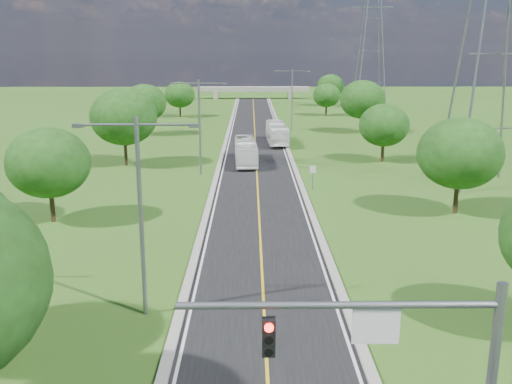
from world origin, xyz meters
TOP-DOWN VIEW (x-y plane):
  - ground at (0.00, 60.00)m, footprint 260.00×260.00m
  - road at (0.00, 66.00)m, footprint 8.00×150.00m
  - curb_left at (-4.25, 66.00)m, footprint 0.50×150.00m
  - curb_right at (4.25, 66.00)m, footprint 0.50×150.00m
  - signal_mast at (3.68, -1.00)m, footprint 8.54×0.33m
  - speed_limit_sign at (5.20, 37.98)m, footprint 0.55×0.09m
  - overpass at (0.00, 140.00)m, footprint 30.00×3.00m
  - streetlight_near_left at (-6.00, 12.00)m, footprint 5.90×0.25m
  - streetlight_mid_left at (-6.00, 45.00)m, footprint 5.90×0.25m
  - streetlight_far_right at (6.00, 78.00)m, footprint 5.90×0.25m
  - power_tower_near at (22.00, 40.00)m, footprint 9.00×6.40m
  - power_tower_far at (26.00, 115.00)m, footprint 9.00×6.40m
  - tree_lb at (-16.00, 28.00)m, footprint 6.30×6.30m
  - tree_lc at (-15.00, 50.00)m, footprint 7.56×7.56m
  - tree_ld at (-17.00, 74.00)m, footprint 6.72×6.72m
  - tree_le at (-14.50, 98.00)m, footprint 5.88×5.88m
  - tree_rb at (16.00, 30.00)m, footprint 6.72×6.72m
  - tree_rc at (15.00, 52.00)m, footprint 5.88×5.88m
  - tree_rd at (17.00, 76.00)m, footprint 7.14×7.14m
  - tree_re at (14.50, 100.00)m, footprint 5.46×5.46m
  - tree_rf at (18.00, 120.00)m, footprint 6.30×6.30m
  - bus_outbound at (3.05, 65.14)m, footprint 2.87×10.68m
  - bus_inbound at (-1.24, 50.85)m, footprint 2.80×10.27m

SIDE VIEW (x-z plane):
  - ground at x=0.00m, z-range 0.00..0.00m
  - road at x=0.00m, z-range 0.00..0.06m
  - curb_left at x=-4.25m, z-range 0.00..0.22m
  - curb_right at x=4.25m, z-range 0.00..0.22m
  - bus_inbound at x=-1.24m, z-range 0.06..2.90m
  - bus_outbound at x=3.05m, z-range 0.06..3.01m
  - speed_limit_sign at x=5.20m, z-range 0.40..2.80m
  - overpass at x=0.00m, z-range 0.81..4.01m
  - tree_re at x=14.50m, z-range 0.85..7.20m
  - tree_le at x=-14.50m, z-range 0.91..7.75m
  - tree_rc at x=15.00m, z-range 0.91..7.75m
  - tree_lb at x=-16.00m, z-range 0.98..8.31m
  - tree_rf at x=18.00m, z-range 0.98..8.31m
  - signal_mast at x=3.68m, z-range 1.31..8.51m
  - tree_ld at x=-17.00m, z-range 1.05..8.86m
  - tree_rb at x=16.00m, z-range 1.05..8.86m
  - tree_rd at x=17.00m, z-range 1.11..9.42m
  - tree_lc at x=-15.00m, z-range 1.18..9.97m
  - streetlight_near_left at x=-6.00m, z-range 0.94..10.94m
  - streetlight_mid_left at x=-6.00m, z-range 0.94..10.94m
  - streetlight_far_right at x=6.00m, z-range 0.94..10.94m
  - power_tower_near at x=22.00m, z-range 0.01..28.01m
  - power_tower_far at x=26.00m, z-range 0.01..28.01m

